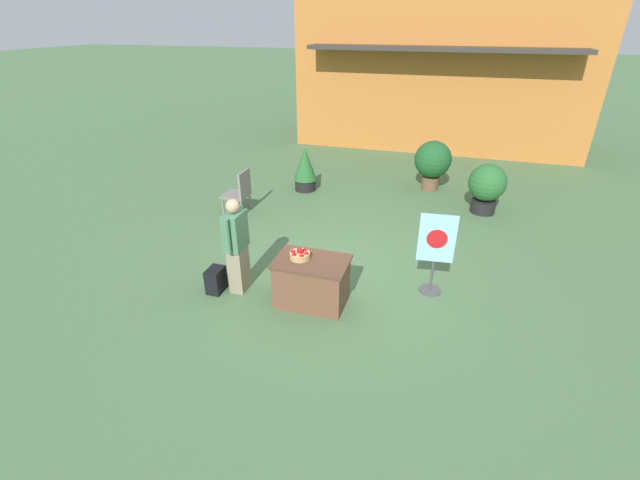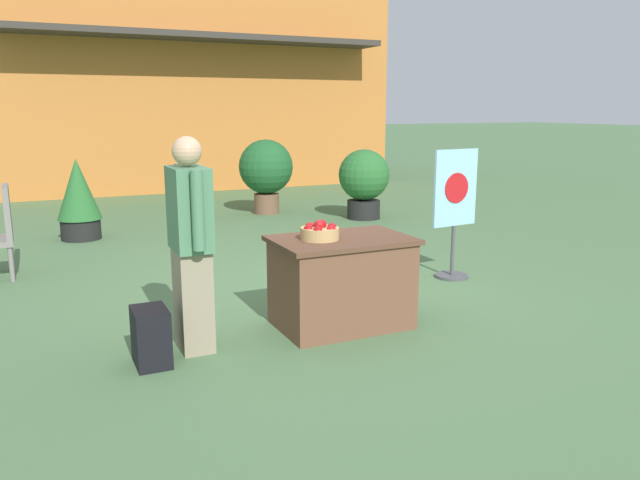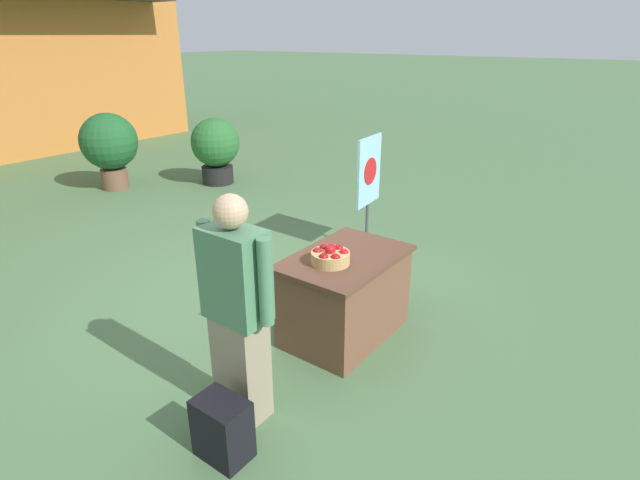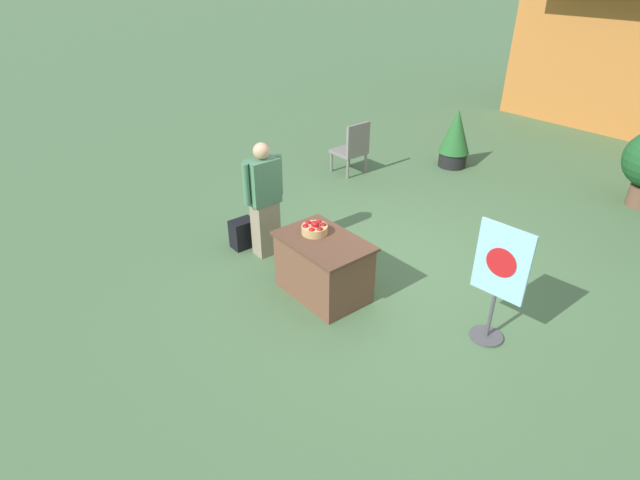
% 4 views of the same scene
% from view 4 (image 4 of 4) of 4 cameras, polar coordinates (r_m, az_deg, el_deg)
% --- Properties ---
extents(ground_plane, '(120.00, 120.00, 0.00)m').
position_cam_4_polar(ground_plane, '(6.89, 7.57, -2.99)').
color(ground_plane, '#4C7047').
extents(display_table, '(1.14, 0.77, 0.77)m').
position_cam_4_polar(display_table, '(6.11, 0.39, -3.07)').
color(display_table, brown).
rests_on(display_table, ground_plane).
extents(apple_basket, '(0.32, 0.32, 0.16)m').
position_cam_4_polar(apple_basket, '(6.02, -0.63, 1.33)').
color(apple_basket, tan).
rests_on(apple_basket, display_table).
extents(person_visitor, '(0.26, 0.61, 1.63)m').
position_cam_4_polar(person_visitor, '(6.80, -6.40, 4.59)').
color(person_visitor, gray).
rests_on(person_visitor, ground_plane).
extents(backpack, '(0.24, 0.34, 0.42)m').
position_cam_4_polar(backpack, '(7.27, -8.80, 0.73)').
color(backpack, black).
rests_on(backpack, ground_plane).
extents(poster_board, '(0.58, 0.36, 1.40)m').
position_cam_4_polar(poster_board, '(5.51, 19.69, -4.36)').
color(poster_board, '#4C4C51').
rests_on(poster_board, ground_plane).
extents(patio_chair, '(0.56, 0.56, 1.01)m').
position_cam_4_polar(patio_chair, '(9.64, 3.78, 10.56)').
color(patio_chair, gray).
rests_on(patio_chair, ground_plane).
extents(potted_plant_near_right, '(0.61, 0.61, 1.15)m').
position_cam_4_polar(potted_plant_near_right, '(10.32, 15.21, 11.25)').
color(potted_plant_near_right, black).
rests_on(potted_plant_near_right, ground_plane).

